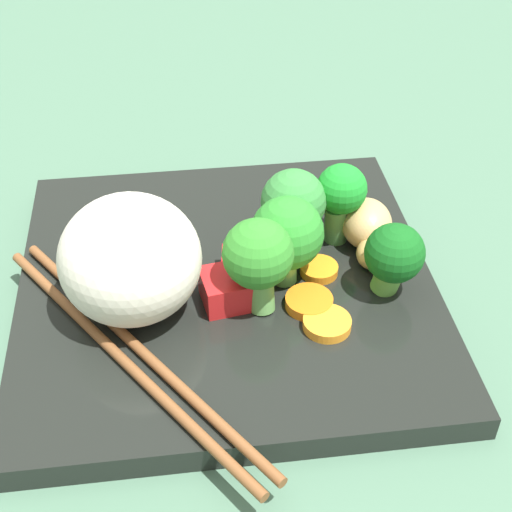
{
  "coord_description": "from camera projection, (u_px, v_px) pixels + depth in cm",
  "views": [
    {
      "loc": [
        0.93,
        35.34,
        32.03
      ],
      "look_at": [
        -1.82,
        0.44,
        3.61
      ],
      "focal_mm": 52.11,
      "sensor_mm": 36.0,
      "label": 1
    }
  ],
  "objects": [
    {
      "name": "rice_mound",
      "position": [
        130.0,
        259.0,
        0.42
      ],
      "size": [
        11.55,
        11.55,
        7.46
      ],
      "primitive_type": "ellipsoid",
      "rotation": [
        0.0,
        0.0,
        5.46
      ],
      "color": "white",
      "rests_on": "square_plate"
    },
    {
      "name": "chicken_piece_0",
      "position": [
        367.0,
        224.0,
        0.48
      ],
      "size": [
        3.51,
        4.18,
        3.09
      ],
      "primitive_type": "ellipsoid",
      "rotation": [
        0.0,
        0.0,
        4.66
      ],
      "color": "tan",
      "rests_on": "square_plate"
    },
    {
      "name": "square_plate",
      "position": [
        227.0,
        287.0,
        0.47
      ],
      "size": [
        26.98,
        26.98,
        1.61
      ],
      "primitive_type": "cube",
      "rotation": [
        0.0,
        0.0,
        0.05
      ],
      "color": "black",
      "rests_on": "ground_plane"
    },
    {
      "name": "chicken_piece_1",
      "position": [
        374.0,
        253.0,
        0.47
      ],
      "size": [
        3.17,
        3.39,
        1.91
      ],
      "primitive_type": "ellipsoid",
      "rotation": [
        0.0,
        0.0,
        1.17
      ],
      "color": "tan",
      "rests_on": "square_plate"
    },
    {
      "name": "chopstick_pair",
      "position": [
        129.0,
        352.0,
        0.41
      ],
      "size": [
        15.77,
        19.81,
        0.6
      ],
      "rotation": [
        0.0,
        0.0,
        2.23
      ],
      "color": "brown",
      "rests_on": "square_plate"
    },
    {
      "name": "carrot_slice_0",
      "position": [
        309.0,
        302.0,
        0.44
      ],
      "size": [
        3.48,
        3.48,
        0.65
      ],
      "primitive_type": "cylinder",
      "rotation": [
        0.0,
        0.0,
        2.9
      ],
      "color": "orange",
      "rests_on": "square_plate"
    },
    {
      "name": "broccoli_floret_4",
      "position": [
        293.0,
        204.0,
        0.47
      ],
      "size": [
        4.16,
        4.16,
        5.79
      ],
      "color": "#73AB55",
      "rests_on": "square_plate"
    },
    {
      "name": "broccoli_floret_3",
      "position": [
        341.0,
        194.0,
        0.47
      ],
      "size": [
        3.27,
        3.27,
        5.7
      ],
      "color": "#55924A",
      "rests_on": "square_plate"
    },
    {
      "name": "broccoli_floret_2",
      "position": [
        394.0,
        256.0,
        0.44
      ],
      "size": [
        3.62,
        3.62,
        4.94
      ],
      "color": "#67AC43",
      "rests_on": "square_plate"
    },
    {
      "name": "broccoli_floret_0",
      "position": [
        287.0,
        238.0,
        0.45
      ],
      "size": [
        4.52,
        4.52,
        5.64
      ],
      "color": "#79BF56",
      "rests_on": "square_plate"
    },
    {
      "name": "carrot_slice_1",
      "position": [
        319.0,
        271.0,
        0.47
      ],
      "size": [
        2.73,
        2.73,
        0.59
      ],
      "primitive_type": "cylinder",
      "rotation": [
        0.0,
        0.0,
        6.13
      ],
      "color": "orange",
      "rests_on": "square_plate"
    },
    {
      "name": "pepper_chunk_1",
      "position": [
        224.0,
        289.0,
        0.44
      ],
      "size": [
        3.54,
        3.38,
        1.98
      ],
      "primitive_type": "cube",
      "rotation": [
        0.0,
        0.0,
        4.92
      ],
      "color": "red",
      "rests_on": "square_plate"
    },
    {
      "name": "pepper_chunk_0",
      "position": [
        244.0,
        266.0,
        0.46
      ],
      "size": [
        2.95,
        2.97,
        1.55
      ],
      "primitive_type": "cube",
      "rotation": [
        0.0,
        0.0,
        3.06
      ],
      "color": "red",
      "rests_on": "square_plate"
    },
    {
      "name": "carrot_slice_2",
      "position": [
        327.0,
        323.0,
        0.43
      ],
      "size": [
        3.48,
        3.48,
        0.61
      ],
      "primitive_type": "cylinder",
      "rotation": [
        0.0,
        0.0,
        4.99
      ],
      "color": "orange",
      "rests_on": "square_plate"
    },
    {
      "name": "ground_plane",
      "position": [
        228.0,
        308.0,
        0.48
      ],
      "size": [
        110.0,
        110.0,
        2.0
      ],
      "primitive_type": "cube",
      "color": "#466B53"
    },
    {
      "name": "broccoli_floret_1",
      "position": [
        258.0,
        257.0,
        0.42
      ],
      "size": [
        4.16,
        4.16,
        6.11
      ],
      "color": "#63A150",
      "rests_on": "square_plate"
    }
  ]
}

